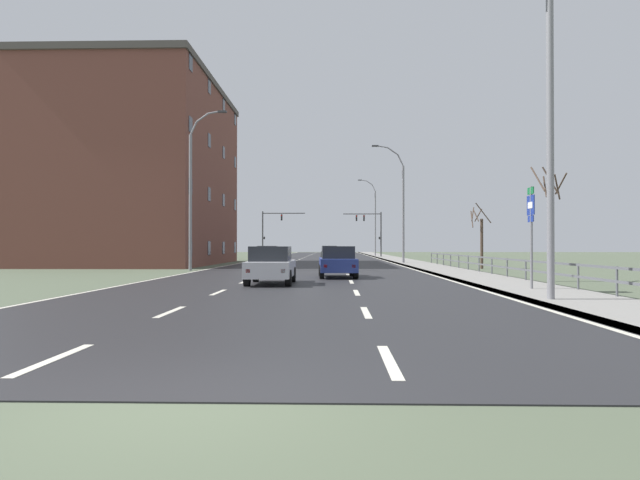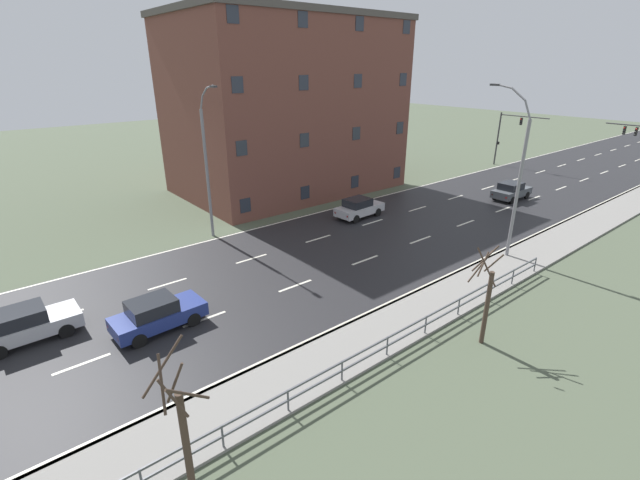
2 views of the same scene
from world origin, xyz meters
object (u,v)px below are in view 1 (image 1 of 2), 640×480
at_px(street_lamp_left_bank, 193,192).
at_px(highway_sign, 531,224).
at_px(street_lamp_distant, 374,219).
at_px(car_near_right, 330,253).
at_px(car_mid_centre, 271,265).
at_px(street_lamp_midground, 401,206).
at_px(car_near_left, 338,262).
at_px(traffic_signal_right, 372,226).
at_px(street_lamp_foreground, 544,114).
at_px(brick_building, 141,174).
at_px(car_far_left, 268,255).
at_px(traffic_signal_left, 271,227).

relative_size(street_lamp_left_bank, highway_sign, 2.81).
bearing_deg(street_lamp_distant, street_lamp_left_bank, -108.36).
bearing_deg(car_near_right, car_mid_centre, -92.79).
bearing_deg(car_mid_centre, street_lamp_midground, 70.94).
bearing_deg(car_near_left, traffic_signal_right, 81.45).
bearing_deg(car_near_right, traffic_signal_right, 68.40).
distance_m(street_lamp_foreground, street_lamp_left_bank, 24.31).
relative_size(street_lamp_foreground, car_near_left, 2.59).
xyz_separation_m(car_near_right, car_mid_centre, (-2.12, -37.14, 0.00)).
bearing_deg(brick_building, highway_sign, -49.47).
relative_size(street_lamp_distant, brick_building, 0.56).
bearing_deg(street_lamp_midground, car_far_left, -170.39).
distance_m(highway_sign, brick_building, 36.39).
distance_m(traffic_signal_left, car_near_right, 15.14).
bearing_deg(street_lamp_foreground, street_lamp_left_bank, 127.76).
xyz_separation_m(car_mid_centre, car_near_left, (2.77, 4.78, 0.00)).
height_order(street_lamp_left_bank, traffic_signal_left, street_lamp_left_bank).
height_order(street_lamp_foreground, brick_building, brick_building).
xyz_separation_m(car_far_left, brick_building, (-11.04, 0.92, 6.96)).
bearing_deg(street_lamp_foreground, car_far_left, 110.72).
bearing_deg(car_far_left, street_lamp_left_bank, -110.70).
bearing_deg(car_near_right, street_lamp_distant, 72.77).
bearing_deg(street_lamp_midground, car_mid_centre, -108.63).
xyz_separation_m(traffic_signal_left, car_near_left, (8.58, -44.84, -3.28)).
height_order(street_lamp_midground, traffic_signal_left, street_lamp_midground).
height_order(street_lamp_midground, street_lamp_left_bank, street_lamp_midground).
distance_m(street_lamp_left_bank, traffic_signal_right, 41.17).
height_order(highway_sign, car_near_left, highway_sign).
distance_m(car_mid_centre, car_near_left, 5.52).
bearing_deg(street_lamp_foreground, car_near_right, 98.16).
distance_m(traffic_signal_left, car_near_left, 45.77).
height_order(car_mid_centre, brick_building, brick_building).
xyz_separation_m(street_lamp_midground, highway_sign, (0.99, -28.35, -2.70)).
relative_size(street_lamp_midground, traffic_signal_right, 1.70).
bearing_deg(street_lamp_distant, street_lamp_midground, -90.07).
bearing_deg(car_far_left, car_near_right, 67.37).
height_order(street_lamp_distant, car_near_right, street_lamp_distant).
bearing_deg(street_lamp_left_bank, car_near_right, 71.12).
xyz_separation_m(highway_sign, car_near_left, (-6.64, 8.17, -1.54)).
distance_m(traffic_signal_left, car_far_left, 26.94).
bearing_deg(brick_building, car_near_right, 39.32).
xyz_separation_m(street_lamp_midground, car_near_right, (-6.30, 12.19, -4.24)).
xyz_separation_m(highway_sign, car_near_right, (-7.29, 40.53, -1.54)).
distance_m(highway_sign, car_far_left, 29.21).
xyz_separation_m(street_lamp_foreground, brick_building, (-22.43, 31.04, 2.49)).
bearing_deg(car_far_left, street_lamp_distant, 68.54).
distance_m(street_lamp_distant, street_lamp_left_bank, 47.26).
bearing_deg(brick_building, street_lamp_foreground, -54.14).
distance_m(street_lamp_midground, car_near_right, 14.36).
xyz_separation_m(street_lamp_left_bank, highway_sign, (15.84, -15.53, -2.69)).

